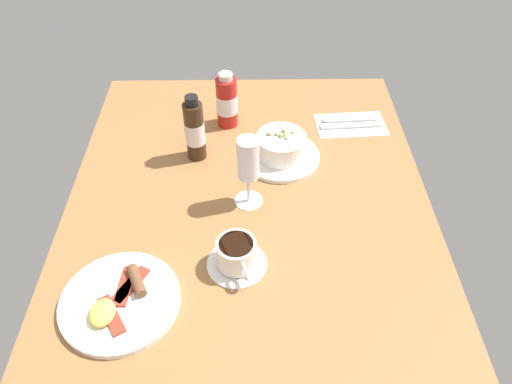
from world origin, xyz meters
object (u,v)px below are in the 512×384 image
(coffee_cup, at_px, (237,255))
(breakfast_plate, at_px, (120,301))
(porridge_bowl, at_px, (281,148))
(cutlery_setting, at_px, (349,124))
(wine_glass, at_px, (249,163))
(sauce_bottle_red, at_px, (227,102))
(sauce_bottle_brown, at_px, (195,130))

(coffee_cup, distance_m, breakfast_plate, 0.24)
(porridge_bowl, distance_m, coffee_cup, 0.35)
(cutlery_setting, distance_m, wine_glass, 0.42)
(wine_glass, distance_m, breakfast_plate, 0.38)
(porridge_bowl, bearing_deg, breakfast_plate, 142.42)
(coffee_cup, distance_m, sauce_bottle_red, 0.49)
(porridge_bowl, height_order, breakfast_plate, porridge_bowl)
(cutlery_setting, bearing_deg, wine_glass, 136.43)
(porridge_bowl, height_order, cutlery_setting, porridge_bowl)
(coffee_cup, height_order, wine_glass, wine_glass)
(wine_glass, distance_m, sauce_bottle_brown, 0.21)
(cutlery_setting, xyz_separation_m, coffee_cup, (-0.47, 0.30, 0.03))
(sauce_bottle_brown, bearing_deg, porridge_bowl, -93.36)
(sauce_bottle_red, bearing_deg, porridge_bowl, -137.30)
(sauce_bottle_red, bearing_deg, cutlery_setting, -91.86)
(wine_glass, bearing_deg, coffee_cup, 172.03)
(cutlery_setting, bearing_deg, porridge_bowl, 125.30)
(coffee_cup, bearing_deg, porridge_bowl, -17.53)
(sauce_bottle_red, height_order, breakfast_plate, sauce_bottle_red)
(cutlery_setting, bearing_deg, sauce_bottle_brown, 107.19)
(sauce_bottle_brown, relative_size, sauce_bottle_red, 1.14)
(breakfast_plate, bearing_deg, wine_glass, -42.06)
(cutlery_setting, distance_m, breakfast_plate, 0.77)
(coffee_cup, height_order, sauce_bottle_red, sauce_bottle_red)
(cutlery_setting, height_order, coffee_cup, coffee_cup)
(porridge_bowl, bearing_deg, coffee_cup, 162.47)
(coffee_cup, xyz_separation_m, sauce_bottle_red, (0.49, 0.03, 0.04))
(sauce_bottle_red, xyz_separation_m, breakfast_plate, (-0.58, 0.19, -0.06))
(sauce_bottle_red, bearing_deg, coffee_cup, -176.26)
(porridge_bowl, xyz_separation_m, wine_glass, (-0.15, 0.08, 0.08))
(porridge_bowl, relative_size, coffee_cup, 1.53)
(porridge_bowl, bearing_deg, sauce_bottle_red, 42.70)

